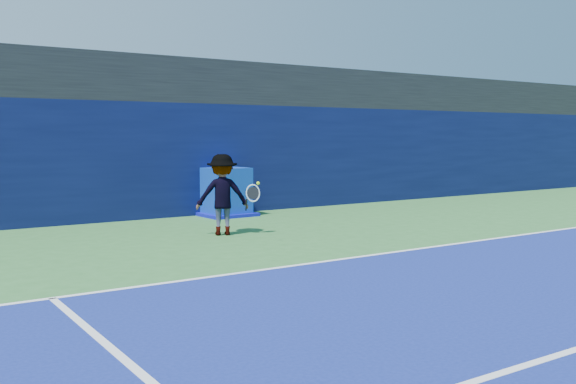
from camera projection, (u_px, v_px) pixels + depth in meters
name	position (u px, v px, depth m)	size (l,w,h in m)	color
ground	(489.00, 294.00, 8.68)	(80.00, 80.00, 0.00)	#326F32
baseline	(349.00, 258.00, 11.17)	(24.00, 0.10, 0.01)	white
stadium_band	(158.00, 83.00, 17.91)	(36.00, 3.00, 1.20)	black
back_wall_assembly	(173.00, 160.00, 17.26)	(36.00, 1.03, 3.00)	#0B113E
equipment_cart	(226.00, 194.00, 17.19)	(1.41, 1.41, 1.29)	#0B32A7
tennis_player	(222.00, 195.00, 13.81)	(1.40, 1.05, 1.75)	silver
tennis_ball	(258.00, 183.00, 12.55)	(0.07, 0.07, 0.07)	#B5E018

